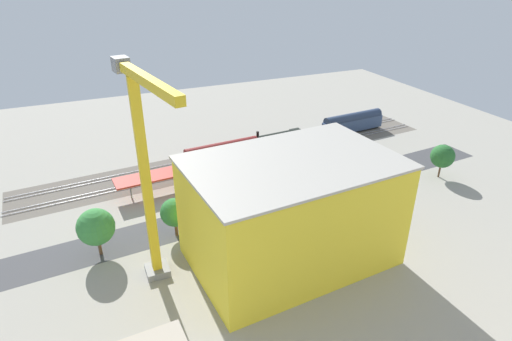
# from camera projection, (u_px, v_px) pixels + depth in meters

# --- Properties ---
(ground_plane) EXTENTS (174.48, 174.48, 0.00)m
(ground_plane) POSITION_uv_depth(u_px,v_px,m) (275.00, 189.00, 93.16)
(ground_plane) COLOR #9E998C
(ground_plane) RESTS_ON ground
(rail_bed) EXTENTS (109.78, 21.94, 0.01)m
(rail_bed) POSITION_uv_depth(u_px,v_px,m) (242.00, 156.00, 108.93)
(rail_bed) COLOR #665E54
(rail_bed) RESTS_ON ground
(street_asphalt) EXTENTS (109.41, 16.80, 0.01)m
(street_asphalt) POSITION_uv_depth(u_px,v_px,m) (283.00, 198.00, 89.87)
(street_asphalt) COLOR #424244
(street_asphalt) RESTS_ON ground
(track_rails) EXTENTS (108.78, 15.53, 0.12)m
(track_rails) POSITION_uv_depth(u_px,v_px,m) (242.00, 156.00, 108.85)
(track_rails) COLOR #9E9EA8
(track_rails) RESTS_ON ground
(platform_canopy_near) EXTENTS (62.41, 9.79, 4.16)m
(platform_canopy_near) POSITION_uv_depth(u_px,v_px,m) (249.00, 156.00, 99.79)
(platform_canopy_near) COLOR #B73328
(platform_canopy_near) RESTS_ON ground
(locomotive) EXTENTS (16.57, 3.77, 5.00)m
(locomotive) POSITION_uv_depth(u_px,v_px,m) (280.00, 139.00, 115.04)
(locomotive) COLOR black
(locomotive) RESTS_ON ground
(passenger_coach) EXTENTS (19.96, 4.50, 5.81)m
(passenger_coach) POSITION_uv_depth(u_px,v_px,m) (353.00, 122.00, 122.96)
(passenger_coach) COLOR black
(passenger_coach) RESTS_ON ground
(freight_coach_far) EXTENTS (19.49, 4.28, 6.06)m
(freight_coach_far) POSITION_uv_depth(u_px,v_px,m) (222.00, 153.00, 102.68)
(freight_coach_far) COLOR black
(freight_coach_far) RESTS_ON ground
(parked_car_0) EXTENTS (4.89, 2.18, 1.70)m
(parked_car_0) POSITION_uv_depth(u_px,v_px,m) (394.00, 163.00, 103.52)
(parked_car_0) COLOR black
(parked_car_0) RESTS_ON ground
(parked_car_1) EXTENTS (4.55, 2.23, 1.66)m
(parked_car_1) POSITION_uv_depth(u_px,v_px,m) (372.00, 168.00, 100.99)
(parked_car_1) COLOR black
(parked_car_1) RESTS_ON ground
(parked_car_2) EXTENTS (4.53, 2.14, 1.65)m
(parked_car_2) POSITION_uv_depth(u_px,v_px,m) (343.00, 174.00, 98.27)
(parked_car_2) COLOR black
(parked_car_2) RESTS_ON ground
(parked_car_3) EXTENTS (4.60, 2.31, 1.85)m
(parked_car_3) POSITION_uv_depth(u_px,v_px,m) (314.00, 179.00, 95.85)
(parked_car_3) COLOR black
(parked_car_3) RESTS_ON ground
(parked_car_4) EXTENTS (4.39, 1.97, 1.71)m
(parked_car_4) POSITION_uv_depth(u_px,v_px,m) (286.00, 186.00, 92.98)
(parked_car_4) COLOR black
(parked_car_4) RESTS_ON ground
(parked_car_5) EXTENTS (4.53, 2.22, 1.69)m
(parked_car_5) POSITION_uv_depth(u_px,v_px,m) (258.00, 192.00, 90.55)
(parked_car_5) COLOR black
(parked_car_5) RESTS_ON ground
(parked_car_6) EXTENTS (4.73, 1.94, 1.73)m
(parked_car_6) POSITION_uv_depth(u_px,v_px,m) (226.00, 198.00, 88.19)
(parked_car_6) COLOR black
(parked_car_6) RESTS_ON ground
(construction_building) EXTENTS (33.16, 22.99, 17.62)m
(construction_building) POSITION_uv_depth(u_px,v_px,m) (291.00, 213.00, 68.17)
(construction_building) COLOR yellow
(construction_building) RESTS_ON ground
(construction_roof_slab) EXTENTS (33.80, 23.63, 0.40)m
(construction_roof_slab) POSITION_uv_depth(u_px,v_px,m) (293.00, 162.00, 64.15)
(construction_roof_slab) COLOR #ADA89E
(construction_roof_slab) RESTS_ON construction_building
(tower_crane) EXTENTS (4.91, 21.19, 33.68)m
(tower_crane) POSITION_uv_depth(u_px,v_px,m) (146.00, 169.00, 58.86)
(tower_crane) COLOR gray
(tower_crane) RESTS_ON ground
(box_truck_0) EXTENTS (9.43, 2.72, 3.38)m
(box_truck_0) POSITION_uv_depth(u_px,v_px,m) (306.00, 192.00, 88.61)
(box_truck_0) COLOR black
(box_truck_0) RESTS_ON ground
(box_truck_1) EXTENTS (8.20, 2.68, 3.59)m
(box_truck_1) POSITION_uv_depth(u_px,v_px,m) (298.00, 193.00, 88.04)
(box_truck_1) COLOR black
(box_truck_1) RESTS_ON ground
(street_tree_0) EXTENTS (4.82, 4.82, 6.63)m
(street_tree_0) POSITION_uv_depth(u_px,v_px,m) (312.00, 186.00, 85.71)
(street_tree_0) COLOR brown
(street_tree_0) RESTS_ON ground
(street_tree_1) EXTENTS (6.22, 6.22, 8.49)m
(street_tree_1) POSITION_uv_depth(u_px,v_px,m) (240.00, 200.00, 78.58)
(street_tree_1) COLOR brown
(street_tree_1) RESTS_ON ground
(street_tree_2) EXTENTS (5.15, 5.15, 7.46)m
(street_tree_2) POSITION_uv_depth(u_px,v_px,m) (175.00, 212.00, 75.58)
(street_tree_2) COLOR brown
(street_tree_2) RESTS_ON ground
(street_tree_3) EXTENTS (4.56, 4.56, 7.66)m
(street_tree_3) POSITION_uv_depth(u_px,v_px,m) (274.00, 190.00, 81.79)
(street_tree_3) COLOR brown
(street_tree_3) RESTS_ON ground
(street_tree_4) EXTENTS (6.28, 6.28, 8.65)m
(street_tree_4) POSITION_uv_depth(u_px,v_px,m) (96.00, 227.00, 70.33)
(street_tree_4) COLOR brown
(street_tree_4) RESTS_ON ground
(street_tree_5) EXTENTS (5.35, 5.35, 7.95)m
(street_tree_5) POSITION_uv_depth(u_px,v_px,m) (443.00, 156.00, 96.25)
(street_tree_5) COLOR brown
(street_tree_5) RESTS_ON ground
(traffic_light) EXTENTS (0.50, 0.36, 6.97)m
(traffic_light) POSITION_uv_depth(u_px,v_px,m) (177.00, 213.00, 75.84)
(traffic_light) COLOR #333333
(traffic_light) RESTS_ON ground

